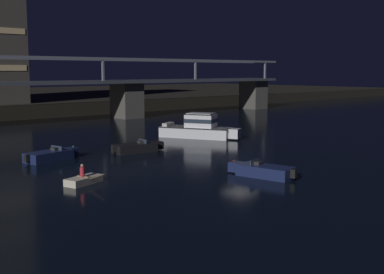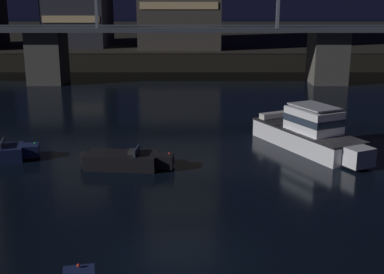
{
  "view_description": "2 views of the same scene",
  "coord_description": "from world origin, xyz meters",
  "px_view_note": "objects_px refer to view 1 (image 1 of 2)",
  "views": [
    {
      "loc": [
        -29.12,
        -27.1,
        7.42
      ],
      "look_at": [
        0.42,
        6.37,
        1.45
      ],
      "focal_mm": 46.23,
      "sensor_mm": 36.0,
      "label": 1
    },
    {
      "loc": [
        0.48,
        -17.05,
        9.19
      ],
      "look_at": [
        0.49,
        12.24,
        1.12
      ],
      "focal_mm": 48.3,
      "sensor_mm": 36.0,
      "label": 2
    }
  ],
  "objects_px": {
    "speedboat_near_center": "(51,155)",
    "speedboat_mid_center": "(263,171)",
    "cabin_cruiser_near_left": "(199,128)",
    "dinghy_with_paddler": "(84,180)",
    "speedboat_mid_left": "(137,148)",
    "river_bridge": "(36,94)"
  },
  "relations": [
    {
      "from": "speedboat_near_center",
      "to": "speedboat_mid_center",
      "type": "distance_m",
      "value": 18.0
    },
    {
      "from": "cabin_cruiser_near_left",
      "to": "dinghy_with_paddler",
      "type": "xyz_separation_m",
      "value": [
        -21.03,
        -11.87,
        -0.77
      ]
    },
    {
      "from": "speedboat_mid_left",
      "to": "speedboat_mid_center",
      "type": "distance_m",
      "value": 14.68
    },
    {
      "from": "speedboat_near_center",
      "to": "speedboat_mid_left",
      "type": "xyz_separation_m",
      "value": [
        7.86,
        -1.26,
        0.0
      ]
    },
    {
      "from": "cabin_cruiser_near_left",
      "to": "dinghy_with_paddler",
      "type": "relative_size",
      "value": 3.24
    },
    {
      "from": "speedboat_mid_left",
      "to": "dinghy_with_paddler",
      "type": "bearing_deg",
      "value": -140.63
    },
    {
      "from": "dinghy_with_paddler",
      "to": "river_bridge",
      "type": "bearing_deg",
      "value": 70.15
    },
    {
      "from": "speedboat_mid_center",
      "to": "speedboat_mid_left",
      "type": "bearing_deg",
      "value": 92.04
    },
    {
      "from": "speedboat_mid_left",
      "to": "river_bridge",
      "type": "bearing_deg",
      "value": 83.67
    },
    {
      "from": "speedboat_near_center",
      "to": "speedboat_mid_center",
      "type": "bearing_deg",
      "value": -62.23
    },
    {
      "from": "cabin_cruiser_near_left",
      "to": "dinghy_with_paddler",
      "type": "bearing_deg",
      "value": -150.56
    },
    {
      "from": "river_bridge",
      "to": "speedboat_mid_left",
      "type": "distance_m",
      "value": 29.0
    },
    {
      "from": "cabin_cruiser_near_left",
      "to": "speedboat_near_center",
      "type": "xyz_separation_m",
      "value": [
        -18.74,
        -2.28,
        -0.64
      ]
    },
    {
      "from": "dinghy_with_paddler",
      "to": "cabin_cruiser_near_left",
      "type": "bearing_deg",
      "value": 29.44
    },
    {
      "from": "cabin_cruiser_near_left",
      "to": "dinghy_with_paddler",
      "type": "distance_m",
      "value": 24.17
    },
    {
      "from": "speedboat_mid_center",
      "to": "speedboat_near_center",
      "type": "bearing_deg",
      "value": 117.77
    },
    {
      "from": "speedboat_mid_left",
      "to": "dinghy_with_paddler",
      "type": "relative_size",
      "value": 1.86
    },
    {
      "from": "speedboat_near_center",
      "to": "speedboat_mid_left",
      "type": "bearing_deg",
      "value": -9.08
    },
    {
      "from": "speedboat_mid_left",
      "to": "speedboat_mid_center",
      "type": "height_order",
      "value": "same"
    },
    {
      "from": "speedboat_near_center",
      "to": "dinghy_with_paddler",
      "type": "xyz_separation_m",
      "value": [
        -2.29,
        -9.59,
        -0.14
      ]
    },
    {
      "from": "speedboat_mid_left",
      "to": "dinghy_with_paddler",
      "type": "height_order",
      "value": "dinghy_with_paddler"
    },
    {
      "from": "river_bridge",
      "to": "speedboat_mid_left",
      "type": "height_order",
      "value": "river_bridge"
    }
  ]
}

